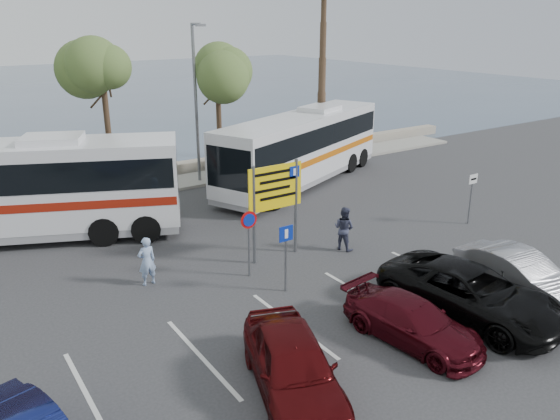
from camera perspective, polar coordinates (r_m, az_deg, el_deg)
ground at (r=17.37m, az=2.65°, el=-9.28°), size 120.00×120.00×0.00m
kerb_strip at (r=28.95m, az=-14.06°, el=2.18°), size 44.00×2.40×0.15m
seawall at (r=30.71m, az=-15.41°, el=3.47°), size 48.00×0.80×0.60m
sea at (r=73.25m, az=-27.05°, el=10.72°), size 140.00×140.00×0.00m
tree_mid at (r=27.35m, az=-18.25°, el=14.91°), size 3.20×3.20×8.00m
tree_right at (r=29.63m, az=-6.62°, el=15.03°), size 3.20×3.20×7.40m
street_lamp_right at (r=28.69m, az=-8.75°, el=11.65°), size 0.45×1.15×8.01m
direction_sign at (r=19.36m, az=-0.48°, el=1.64°), size 2.20×0.12×3.60m
sign_no_stop at (r=18.20m, az=-3.27°, el=-2.43°), size 0.60×0.08×2.35m
sign_parking at (r=17.20m, az=0.61°, el=-4.11°), size 0.50×0.07×2.25m
sign_taxi at (r=24.38m, az=19.38°, el=1.78°), size 0.50×0.07×2.20m
lane_markings at (r=16.08m, az=1.47°, el=-11.77°), size 12.02×4.20×0.01m
coach_bus_left at (r=23.70m, az=-26.76°, el=1.53°), size 13.24×7.90×4.12m
coach_bus_right at (r=28.90m, az=2.29°, el=6.26°), size 12.48×7.31×3.88m
car_maroon at (r=15.44m, az=13.66°, el=-11.26°), size 2.16×4.25×1.18m
car_red at (r=13.08m, az=1.37°, el=-15.91°), size 3.18×4.78×1.51m
suv_black at (r=17.04m, az=19.27°, el=-8.17°), size 3.21×5.70×1.50m
car_silver_b at (r=18.90m, az=23.71°, el=-6.15°), size 1.76×4.36×1.41m
pedestrian_near at (r=18.42m, az=-13.75°, el=-5.22°), size 0.63×0.43×1.66m
pedestrian_far at (r=20.74m, az=6.69°, el=-1.92°), size 0.88×0.99×1.69m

